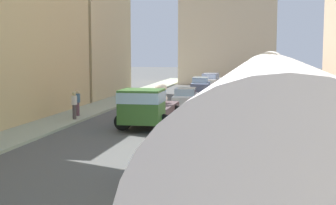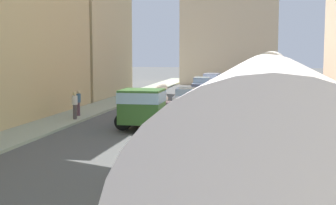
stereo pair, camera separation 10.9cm
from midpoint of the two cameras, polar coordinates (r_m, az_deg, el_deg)
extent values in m
plane|color=#50504E|center=(32.45, 3.42, -1.28)|extent=(154.00, 154.00, 0.00)
cube|color=#98A089|center=(34.21, -8.69, -0.83)|extent=(2.50, 70.00, 0.14)
cube|color=#AAA79B|center=(32.24, 16.29, -1.45)|extent=(2.50, 70.00, 0.14)
cube|color=tan|center=(31.74, -18.53, 5.66)|extent=(5.67, 14.92, 8.19)
cube|color=tan|center=(44.01, -9.42, 9.51)|extent=(5.22, 11.07, 13.59)
cube|color=beige|center=(60.16, 7.27, 7.12)|extent=(11.15, 7.24, 10.33)
cube|color=beige|center=(58.88, 3.33, 9.70)|extent=(2.41, 2.41, 15.51)
cube|color=beige|center=(58.27, 11.05, 9.63)|extent=(2.41, 2.41, 15.51)
cylinder|color=silver|center=(7.34, 12.05, -3.88)|extent=(2.31, 8.51, 2.28)
cube|color=#99B7C6|center=(7.50, 11.93, -9.18)|extent=(2.40, 7.99, 0.80)
cube|color=teal|center=(19.70, 11.38, -1.50)|extent=(2.65, 9.49, 2.30)
cylinder|color=silver|center=(19.58, 11.46, 1.84)|extent=(2.60, 9.30, 2.40)
cube|color=#99B7C6|center=(19.64, 11.42, -0.04)|extent=(2.69, 8.74, 0.74)
cylinder|color=black|center=(22.78, 8.26, -3.32)|extent=(1.00, 0.35, 1.00)
cylinder|color=black|center=(22.82, 14.11, -3.43)|extent=(1.00, 0.35, 1.00)
cylinder|color=black|center=(17.04, 7.55, -6.59)|extent=(1.00, 0.35, 1.00)
cylinder|color=black|center=(17.10, 15.41, -6.72)|extent=(1.00, 0.35, 1.00)
cube|color=red|center=(35.89, 11.84, 2.04)|extent=(2.65, 8.53, 2.38)
cylinder|color=silver|center=(35.82, 11.88, 3.94)|extent=(2.60, 8.36, 2.34)
cube|color=#99B7C6|center=(35.86, 11.86, 2.87)|extent=(2.68, 7.86, 0.76)
cylinder|color=black|center=(38.65, 10.22, 0.60)|extent=(1.00, 0.35, 1.00)
cylinder|color=black|center=(38.60, 13.59, 0.52)|extent=(1.00, 0.35, 1.00)
cylinder|color=black|center=(33.44, 9.73, -0.27)|extent=(1.00, 0.35, 1.00)
cylinder|color=black|center=(33.38, 13.62, -0.37)|extent=(1.00, 0.35, 1.00)
cube|color=#355F25|center=(25.34, -2.91, -0.43)|extent=(2.15, 2.02, 1.73)
cube|color=#99B7C6|center=(25.29, -2.92, 0.66)|extent=(2.19, 2.10, 0.55)
cube|color=#4E3F41|center=(28.63, -1.36, -0.83)|extent=(2.20, 4.70, 0.55)
ellipsoid|color=silver|center=(29.41, -0.57, 0.46)|extent=(0.92, 1.00, 0.56)
ellipsoid|color=beige|center=(27.34, -1.40, -0.10)|extent=(0.99, 0.82, 0.46)
ellipsoid|color=beige|center=(28.48, -2.35, 0.29)|extent=(1.10, 0.93, 0.59)
ellipsoid|color=silver|center=(28.12, -1.50, 0.71)|extent=(1.09, 0.93, 0.45)
ellipsoid|color=beige|center=(29.06, -1.51, 1.03)|extent=(0.96, 1.07, 0.51)
ellipsoid|color=silver|center=(27.28, -3.04, 0.61)|extent=(1.03, 1.00, 0.48)
ellipsoid|color=beige|center=(28.66, -0.68, 1.72)|extent=(0.97, 0.94, 0.52)
cylinder|color=black|center=(25.40, -0.48, -2.37)|extent=(0.90, 0.31, 0.90)
cylinder|color=black|center=(25.89, -5.09, -2.23)|extent=(0.90, 0.31, 0.90)
cylinder|color=black|center=(29.28, 1.01, -1.21)|extent=(0.90, 0.31, 0.90)
cylinder|color=black|center=(29.70, -3.02, -1.11)|extent=(0.90, 0.31, 0.90)
cube|color=silver|center=(35.66, 2.23, 0.38)|extent=(1.94, 4.30, 0.65)
cube|color=#98B5C9|center=(35.60, 2.24, 1.29)|extent=(1.59, 2.28, 0.49)
cylinder|color=black|center=(34.34, 3.40, -0.35)|extent=(0.60, 0.21, 0.60)
cylinder|color=black|center=(34.48, 0.71, -0.31)|extent=(0.60, 0.21, 0.60)
cylinder|color=black|center=(36.92, 3.65, 0.11)|extent=(0.60, 0.21, 0.60)
cylinder|color=black|center=(37.05, 1.15, 0.15)|extent=(0.60, 0.21, 0.60)
cube|color=slate|center=(46.35, 4.00, 1.82)|extent=(1.92, 4.17, 0.78)
cube|color=#96B5C8|center=(46.31, 4.01, 2.62)|extent=(1.59, 2.21, 0.52)
cylinder|color=black|center=(45.08, 4.94, 1.23)|extent=(0.60, 0.21, 0.60)
cylinder|color=black|center=(45.19, 2.86, 1.26)|extent=(0.60, 0.21, 0.60)
cylinder|color=black|center=(47.59, 5.08, 1.50)|extent=(0.60, 0.21, 0.60)
cylinder|color=black|center=(47.69, 3.11, 1.53)|extent=(0.60, 0.21, 0.60)
cube|color=silver|center=(52.59, 5.16, 2.35)|extent=(1.97, 4.39, 0.77)
cube|color=#9BACD3|center=(52.55, 5.17, 3.08)|extent=(1.64, 2.32, 0.57)
cylinder|color=black|center=(51.17, 5.84, 1.83)|extent=(0.60, 0.21, 0.60)
cylinder|color=black|center=(51.47, 3.96, 1.87)|extent=(0.60, 0.21, 0.60)
cylinder|color=black|center=(53.79, 6.30, 2.04)|extent=(0.60, 0.21, 0.60)
cylinder|color=black|center=(54.08, 4.51, 2.08)|extent=(0.60, 0.21, 0.60)
cube|color=silver|center=(16.61, 1.97, -6.49)|extent=(1.77, 4.15, 0.68)
cube|color=#90BFCC|center=(16.48, 1.97, -4.44)|extent=(1.50, 2.18, 0.54)
cylinder|color=black|center=(18.05, 0.30, -6.45)|extent=(0.60, 0.21, 0.60)
cylinder|color=black|center=(17.75, 5.36, -6.70)|extent=(0.60, 0.21, 0.60)
cylinder|color=black|center=(15.67, -1.91, -8.44)|extent=(0.60, 0.21, 0.60)
cylinder|color=black|center=(15.33, 3.93, -8.79)|extent=(0.60, 0.21, 0.60)
cube|color=silver|center=(32.20, 6.99, -0.28)|extent=(1.94, 4.48, 0.68)
cube|color=#98B2D2|center=(32.14, 7.00, 0.76)|extent=(1.63, 2.36, 0.50)
cylinder|color=black|center=(33.63, 5.58, -0.51)|extent=(0.60, 0.21, 0.60)
cylinder|color=black|center=(33.58, 8.52, -0.56)|extent=(0.60, 0.21, 0.60)
cylinder|color=black|center=(30.93, 5.31, -1.11)|extent=(0.60, 0.21, 0.60)
cylinder|color=black|center=(30.88, 8.50, -1.17)|extent=(0.60, 0.21, 0.60)
cube|color=silver|center=(38.17, 7.60, 0.75)|extent=(2.03, 3.97, 0.69)
cube|color=#9FBED0|center=(38.12, 7.61, 1.70)|extent=(1.68, 2.11, 0.58)
cylinder|color=black|center=(39.51, 6.58, 0.49)|extent=(0.60, 0.21, 0.60)
cylinder|color=black|center=(39.27, 9.10, 0.42)|extent=(0.60, 0.21, 0.60)
cylinder|color=black|center=(37.16, 6.00, 0.13)|extent=(0.60, 0.21, 0.60)
cylinder|color=black|center=(36.91, 8.67, 0.05)|extent=(0.60, 0.21, 0.60)
cylinder|color=#4D4547|center=(29.36, -10.61, -2.04)|extent=(0.19, 0.19, 0.14)
cylinder|color=#4D4547|center=(29.29, -10.63, -1.08)|extent=(0.30, 0.30, 0.86)
cylinder|color=silver|center=(29.21, -10.65, 0.27)|extent=(0.46, 0.46, 0.53)
sphere|color=tan|center=(29.18, -10.67, 1.02)|extent=(0.24, 0.24, 0.24)
cylinder|color=#573B4C|center=(30.81, -10.21, -1.64)|extent=(0.17, 0.17, 0.14)
cylinder|color=#573B4C|center=(30.75, -10.23, -0.75)|extent=(0.28, 0.28, 0.83)
cylinder|color=#38587A|center=(30.67, -10.25, 0.52)|extent=(0.43, 0.43, 0.53)
sphere|color=tan|center=(30.64, -10.27, 1.22)|extent=(0.22, 0.22, 0.22)
camera|label=1|loc=(0.05, -89.86, 0.02)|focal=52.62mm
camera|label=2|loc=(0.05, 90.14, -0.02)|focal=52.62mm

